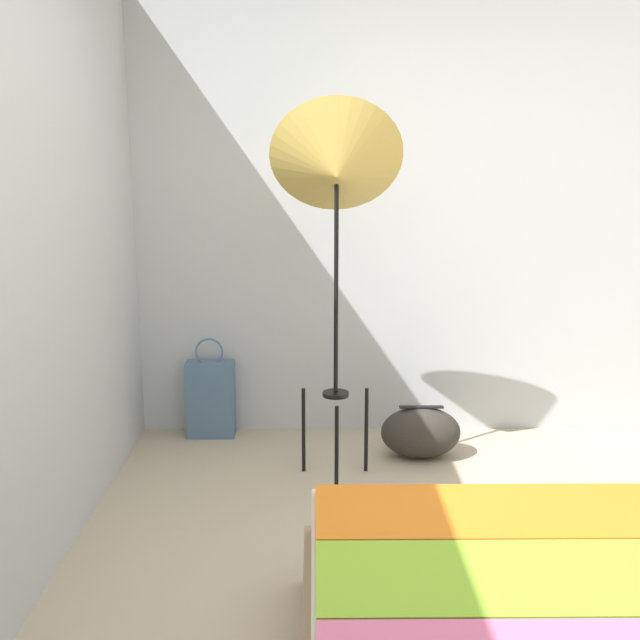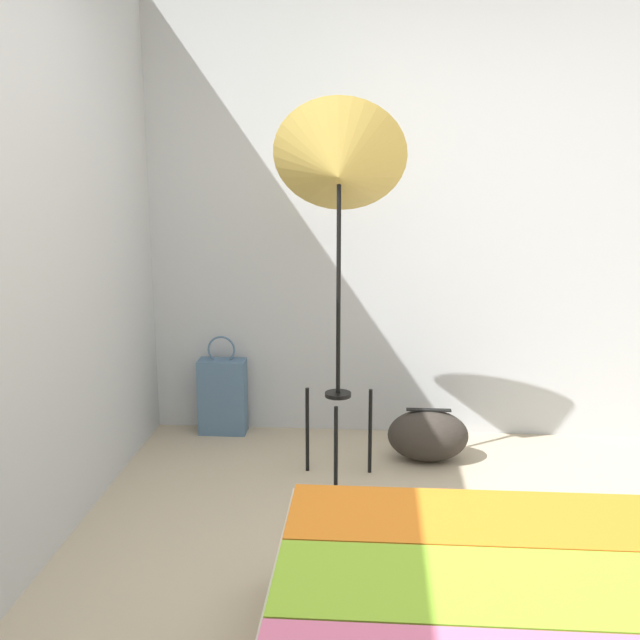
% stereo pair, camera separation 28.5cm
% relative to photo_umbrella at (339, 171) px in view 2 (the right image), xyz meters
% --- Properties ---
extents(wall_back, '(8.00, 0.05, 2.60)m').
position_rel_photo_umbrella_xyz_m(wall_back, '(0.41, 0.76, -0.28)').
color(wall_back, '#B7BCC1').
rests_on(wall_back, ground_plane).
extents(wall_side_left, '(0.05, 8.00, 2.60)m').
position_rel_photo_umbrella_xyz_m(wall_side_left, '(-1.18, -0.35, -0.28)').
color(wall_side_left, '#B7BCC1').
rests_on(wall_side_left, ground_plane).
extents(photo_umbrella, '(0.65, 0.51, 1.92)m').
position_rel_photo_umbrella_xyz_m(photo_umbrella, '(0.00, 0.00, 0.00)').
color(photo_umbrella, black).
rests_on(photo_umbrella, ground_plane).
extents(tote_bag, '(0.28, 0.14, 0.60)m').
position_rel_photo_umbrella_xyz_m(tote_bag, '(-0.73, 0.63, -1.34)').
color(tote_bag, slate).
rests_on(tote_bag, ground_plane).
extents(duffel_bag, '(0.44, 0.29, 0.30)m').
position_rel_photo_umbrella_xyz_m(duffel_bag, '(0.48, 0.29, -1.43)').
color(duffel_bag, '#332D28').
rests_on(duffel_bag, ground_plane).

